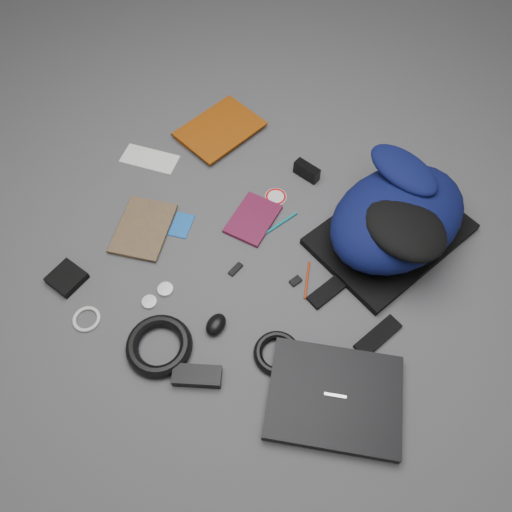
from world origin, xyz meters
The scene contains 22 objects.
ground centered at (0.00, 0.00, 0.00)m, with size 4.00×4.00×0.00m, color #4F4F51.
backpack centered at (0.34, 0.28, 0.11)m, with size 0.36×0.53×0.22m, color #080C33, non-canonical shape.
laptop centered at (0.40, -0.29, 0.02)m, with size 0.35×0.28×0.04m, color black.
textbook_red centered at (-0.48, 0.46, 0.02)m, with size 0.22×0.29×0.03m, color #7B3307.
comic_book centered at (-0.46, -0.10, 0.01)m, with size 0.17×0.23×0.02m, color #B5860C.
envelope centered at (-0.54, 0.19, 0.00)m, with size 0.20×0.09×0.00m, color white.
dvd_case centered at (-0.08, 0.13, 0.01)m, with size 0.13×0.18×0.01m, color #4A0E26.
compact_camera centered at (-0.01, 0.39, 0.03)m, with size 0.09×0.03×0.05m, color black.
sticker_disc centered at (-0.06, 0.25, 0.00)m, with size 0.07×0.07×0.00m, color white.
pen_teal centered at (0.00, 0.15, 0.00)m, with size 0.01×0.01×0.16m, color #0E7D82.
pen_red centered at (0.18, 0.01, 0.00)m, with size 0.01×0.01×0.13m, color #A12C0C.
id_badge centered at (-0.28, 0.00, 0.00)m, with size 0.06×0.10×0.00m, color blue.
usb_black centered at (-0.04, -0.06, 0.00)m, with size 0.02×0.05×0.01m, color black.
key_fob centered at (0.15, -0.01, 0.01)m, with size 0.02×0.04×0.01m, color black.
mouse centered at (0.01, -0.26, 0.02)m, with size 0.05×0.07×0.04m, color black.
headphone_left centered at (-0.19, -0.23, 0.01)m, with size 0.05×0.05×0.01m, color silver.
headphone_right centered at (-0.21, -0.29, 0.01)m, with size 0.04×0.04×0.01m, color silver.
cable_coil centered at (0.20, -0.25, 0.01)m, with size 0.13×0.13×0.03m, color black.
power_brick centered at (0.04, -0.41, 0.02)m, with size 0.13×0.06×0.03m, color black.
power_cord_coil centered at (-0.10, -0.39, 0.02)m, with size 0.19×0.19×0.04m, color black.
pouch centered at (-0.48, -0.34, 0.01)m, with size 0.10×0.10×0.02m, color black.
white_cable_coil centered at (-0.34, -0.42, 0.01)m, with size 0.08×0.08×0.01m, color silver.
Camera 1 is at (0.38, -0.72, 1.36)m, focal length 35.00 mm.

